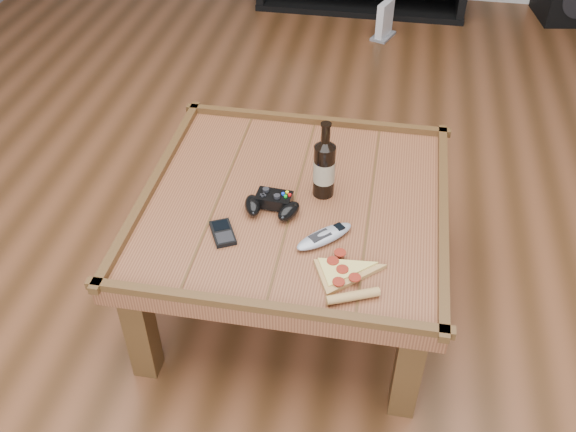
% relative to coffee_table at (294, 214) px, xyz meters
% --- Properties ---
extents(ground, '(6.00, 6.00, 0.00)m').
position_rel_coffee_table_xyz_m(ground, '(0.00, 0.00, -0.39)').
color(ground, '#462814').
rests_on(ground, ground).
extents(coffee_table, '(1.03, 1.03, 0.48)m').
position_rel_coffee_table_xyz_m(coffee_table, '(0.00, 0.00, 0.00)').
color(coffee_table, '#5C2E1A').
rests_on(coffee_table, ground).
extents(beer_bottle, '(0.07, 0.07, 0.28)m').
position_rel_coffee_table_xyz_m(beer_bottle, '(0.09, 0.05, 0.17)').
color(beer_bottle, black).
rests_on(beer_bottle, coffee_table).
extents(game_controller, '(0.20, 0.14, 0.05)m').
position_rel_coffee_table_xyz_m(game_controller, '(-0.06, -0.06, 0.08)').
color(game_controller, black).
rests_on(game_controller, coffee_table).
extents(pizza_slice, '(0.26, 0.32, 0.03)m').
position_rel_coffee_table_xyz_m(pizza_slice, '(0.20, -0.32, 0.07)').
color(pizza_slice, tan).
rests_on(pizza_slice, coffee_table).
extents(smartphone, '(0.11, 0.13, 0.02)m').
position_rel_coffee_table_xyz_m(smartphone, '(-0.19, -0.21, 0.07)').
color(smartphone, black).
rests_on(smartphone, coffee_table).
extents(remote_control, '(0.19, 0.19, 0.03)m').
position_rel_coffee_table_xyz_m(remote_control, '(0.12, -0.17, 0.07)').
color(remote_control, '#8E929A').
rests_on(remote_control, coffee_table).
extents(game_console, '(0.16, 0.21, 0.23)m').
position_rel_coffee_table_xyz_m(game_console, '(0.19, 2.27, -0.29)').
color(game_console, gray).
rests_on(game_console, ground).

